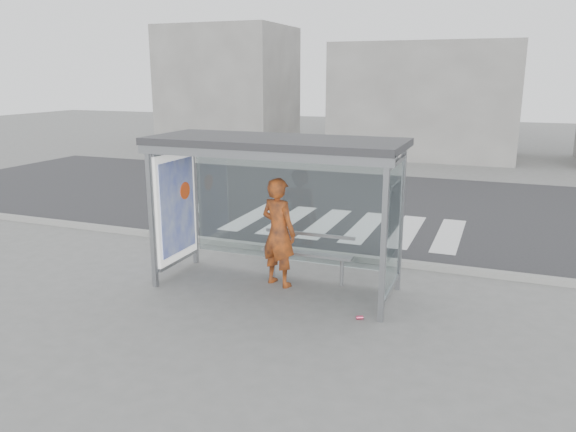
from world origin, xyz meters
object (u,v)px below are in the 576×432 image
(person, at_px, (278,232))
(soda_can, at_px, (360,317))
(bench, at_px, (307,253))
(bus_shelter, at_px, (256,174))

(person, distance_m, soda_can, 2.15)
(bench, bearing_deg, person, -137.61)
(soda_can, bearing_deg, bus_shelter, 158.65)
(bus_shelter, height_order, bench, bus_shelter)
(bench, xyz_separation_m, soda_can, (1.30, -1.29, -0.49))
(bus_shelter, bearing_deg, bench, 32.58)
(bus_shelter, height_order, person, bus_shelter)
(bus_shelter, relative_size, person, 2.20)
(bus_shelter, xyz_separation_m, soda_can, (2.06, -0.81, -1.95))
(bus_shelter, relative_size, bench, 2.53)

